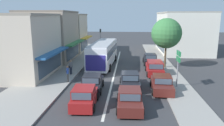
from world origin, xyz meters
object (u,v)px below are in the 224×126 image
object	(u,v)px
sedan_queue_far_back	(92,83)
parked_wagon_kerb_second	(155,68)
pedestrian_with_handbag_near	(68,73)
pedestrian_browsing_midblock	(71,66)
parked_sedan_kerb_third	(150,60)
sedan_behind_bus_mid	(130,81)
traffic_light_downstreet	(100,36)
street_tree_right	(166,33)
directional_road_sign	(178,60)
sedan_queue_gap_filler	(130,99)
city_bus	(103,52)
hatchback_behind_bus_near	(84,97)
parked_sedan_kerb_front	(162,84)

from	to	relation	value
sedan_queue_far_back	parked_wagon_kerb_second	world-z (taller)	parked_wagon_kerb_second
pedestrian_with_handbag_near	pedestrian_browsing_midblock	distance (m)	2.73
parked_sedan_kerb_third	sedan_behind_bus_mid	bearing A→B (deg)	-105.33
pedestrian_browsing_midblock	traffic_light_downstreet	bearing A→B (deg)	86.70
pedestrian_with_handbag_near	street_tree_right	bearing A→B (deg)	33.72
parked_wagon_kerb_second	traffic_light_downstreet	xyz separation A→B (m)	(-8.45, 16.83, 2.11)
parked_sedan_kerb_third	directional_road_sign	size ratio (longest dim) A/B	1.17
street_tree_right	pedestrian_with_handbag_near	world-z (taller)	street_tree_right
sedan_queue_gap_filler	parked_sedan_kerb_third	xyz separation A→B (m)	(2.88, 15.08, 0.00)
city_bus	hatchback_behind_bus_near	xyz separation A→B (m)	(0.13, -13.45, -1.17)
sedan_behind_bus_mid	directional_road_sign	xyz separation A→B (m)	(4.37, 0.17, 2.04)
hatchback_behind_bus_near	sedan_queue_gap_filler	bearing A→B (deg)	-0.55
sedan_behind_bus_mid	traffic_light_downstreet	world-z (taller)	traffic_light_downstreet
parked_sedan_kerb_third	sedan_queue_far_back	bearing A→B (deg)	-118.64
hatchback_behind_bus_near	parked_wagon_kerb_second	bearing A→B (deg)	57.17
parked_sedan_kerb_third	pedestrian_with_handbag_near	world-z (taller)	pedestrian_with_handbag_near
sedan_behind_bus_mid	hatchback_behind_bus_near	distance (m)	5.75
city_bus	parked_wagon_kerb_second	world-z (taller)	city_bus
parked_sedan_kerb_front	parked_sedan_kerb_third	size ratio (longest dim) A/B	1.01
sedan_behind_bus_mid	sedan_queue_gap_filler	bearing A→B (deg)	-90.39
parked_sedan_kerb_front	parked_wagon_kerb_second	xyz separation A→B (m)	(0.01, 5.78, 0.08)
street_tree_right	pedestrian_with_handbag_near	size ratio (longest dim) A/B	3.91
hatchback_behind_bus_near	pedestrian_with_handbag_near	xyz separation A→B (m)	(-2.84, 5.66, 0.36)
parked_sedan_kerb_third	pedestrian_with_handbag_near	xyz separation A→B (m)	(-9.09, -9.39, 0.40)
pedestrian_with_handbag_near	pedestrian_browsing_midblock	size ratio (longest dim) A/B	1.00
city_bus	pedestrian_with_handbag_near	bearing A→B (deg)	-109.16
street_tree_right	traffic_light_downstreet	bearing A→B (deg)	126.56
sedan_queue_far_back	directional_road_sign	distance (m)	8.14
hatchback_behind_bus_near	traffic_light_downstreet	distance (m)	26.69
parked_sedan_kerb_third	pedestrian_browsing_midblock	bearing A→B (deg)	-144.83
city_bus	directional_road_sign	world-z (taller)	directional_road_sign
sedan_behind_bus_mid	traffic_light_downstreet	xyz separation A→B (m)	(-5.60, 21.87, 2.19)
sedan_queue_far_back	hatchback_behind_bus_near	size ratio (longest dim) A/B	1.13
pedestrian_with_handbag_near	directional_road_sign	bearing A→B (deg)	-4.55
traffic_light_downstreet	pedestrian_with_handbag_near	distance (m)	20.94
parked_wagon_kerb_second	street_tree_right	world-z (taller)	street_tree_right
directional_road_sign	hatchback_behind_bus_near	bearing A→B (deg)	-148.21
city_bus	street_tree_right	world-z (taller)	street_tree_right
sedan_queue_gap_filler	hatchback_behind_bus_near	xyz separation A→B (m)	(-3.36, 0.03, 0.05)
parked_wagon_kerb_second	street_tree_right	size ratio (longest dim) A/B	0.71
street_tree_right	pedestrian_browsing_midblock	distance (m)	12.52
parked_wagon_kerb_second	sedan_queue_gap_filler	bearing A→B (deg)	-106.54
city_bus	street_tree_right	xyz separation A→B (m)	(8.06, -0.60, 2.59)
parked_wagon_kerb_second	pedestrian_browsing_midblock	distance (m)	9.60
sedan_queue_gap_filler	hatchback_behind_bus_near	world-z (taller)	hatchback_behind_bus_near
sedan_queue_far_back	street_tree_right	distance (m)	12.79
city_bus	sedan_queue_gap_filler	xyz separation A→B (m)	(3.49, -13.48, -1.22)
traffic_light_downstreet	directional_road_sign	world-z (taller)	traffic_light_downstreet
traffic_light_downstreet	sedan_behind_bus_mid	bearing A→B (deg)	-75.64
city_bus	parked_sedan_kerb_front	xyz separation A→B (m)	(6.37, -9.55, -1.22)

